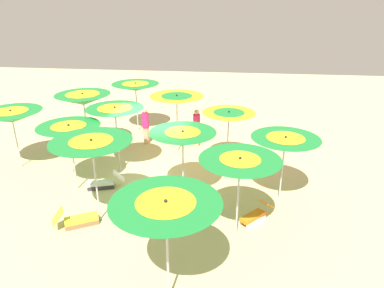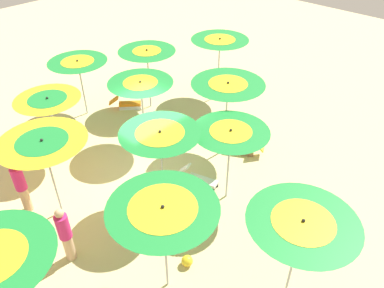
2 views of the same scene
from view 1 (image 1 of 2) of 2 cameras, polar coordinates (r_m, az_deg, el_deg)
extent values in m
cube|color=beige|center=(12.52, -6.52, -5.89)|extent=(39.07, 39.07, 0.04)
cylinder|color=#B2B2B7|center=(14.52, -26.63, 0.26)|extent=(0.05, 0.05, 1.98)
cone|color=#1E8C38|center=(14.22, -27.33, 3.95)|extent=(2.18, 2.18, 0.43)
cone|color=yellow|center=(14.19, -27.40, 4.33)|extent=(1.21, 1.21, 0.24)
sphere|color=black|center=(14.15, -27.50, 4.88)|extent=(0.07, 0.07, 0.07)
cylinder|color=#B2B2B7|center=(12.06, -18.73, -2.66)|extent=(0.05, 0.05, 2.04)
cone|color=#1E8C38|center=(11.68, -19.35, 1.87)|extent=(1.98, 1.98, 0.40)
cone|color=yellow|center=(11.65, -19.41, 2.32)|extent=(1.08, 1.08, 0.22)
sphere|color=black|center=(11.60, -19.50, 2.93)|extent=(0.07, 0.07, 0.07)
cylinder|color=#B2B2B7|center=(10.16, -15.32, -6.45)|extent=(0.05, 0.05, 2.26)
cone|color=#1E8C38|center=(9.67, -16.01, -0.58)|extent=(2.19, 2.19, 0.39)
cone|color=yellow|center=(9.64, -16.07, -0.04)|extent=(1.16, 1.16, 0.21)
sphere|color=black|center=(9.59, -16.15, 0.66)|extent=(0.07, 0.07, 0.07)
cylinder|color=#B2B2B7|center=(7.43, -4.01, -17.89)|extent=(0.05, 0.05, 2.24)
cone|color=#1E8C38|center=(6.76, -4.27, -10.67)|extent=(2.16, 2.16, 0.34)
cone|color=yellow|center=(6.71, -4.29, -10.07)|extent=(1.15, 1.15, 0.18)
sphere|color=black|center=(6.65, -4.32, -9.23)|extent=(0.07, 0.07, 0.07)
cylinder|color=#B2B2B7|center=(14.94, -16.82, 2.84)|extent=(0.05, 0.05, 2.21)
cone|color=#1E8C38|center=(14.62, -17.31, 6.92)|extent=(2.17, 2.17, 0.44)
cone|color=yellow|center=(14.60, -17.35, 7.27)|extent=(1.33, 1.33, 0.27)
sphere|color=black|center=(14.56, -17.42, 7.86)|extent=(0.07, 0.07, 0.07)
cylinder|color=#B2B2B7|center=(12.85, -11.99, 0.19)|extent=(0.05, 0.05, 2.26)
cone|color=#1E8C38|center=(12.47, -12.41, 4.98)|extent=(2.00, 2.00, 0.35)
cone|color=yellow|center=(12.45, -12.44, 5.31)|extent=(1.19, 1.19, 0.21)
sphere|color=black|center=(12.41, -12.49, 5.88)|extent=(0.07, 0.07, 0.07)
cylinder|color=#B2B2B7|center=(10.91, -1.46, -4.14)|extent=(0.05, 0.05, 2.04)
cone|color=#1E8C38|center=(10.49, -1.51, 0.82)|extent=(2.02, 2.02, 0.45)
cone|color=yellow|center=(10.44, -1.52, 1.39)|extent=(1.07, 1.07, 0.23)
sphere|color=black|center=(10.39, -1.53, 2.11)|extent=(0.07, 0.07, 0.07)
cylinder|color=#B2B2B7|center=(9.29, 7.44, -9.31)|extent=(0.05, 0.05, 2.10)
cone|color=#1E8C38|center=(8.78, 7.78, -3.49)|extent=(2.07, 2.07, 0.35)
cone|color=yellow|center=(8.74, 7.81, -2.94)|extent=(1.03, 1.03, 0.17)
sphere|color=black|center=(8.69, 7.85, -2.28)|extent=(0.07, 0.07, 0.07)
cylinder|color=#B2B2B7|center=(16.88, -8.96, 5.63)|extent=(0.05, 0.05, 2.11)
cone|color=#1E8C38|center=(16.61, -9.18, 9.11)|extent=(2.19, 2.19, 0.33)
cone|color=yellow|center=(16.59, -9.20, 9.38)|extent=(1.22, 1.22, 0.19)
sphere|color=black|center=(16.56, -9.23, 9.77)|extent=(0.07, 0.07, 0.07)
cylinder|color=#B2B2B7|center=(14.31, -2.42, 2.94)|extent=(0.05, 0.05, 2.21)
cone|color=yellow|center=(13.98, -2.49, 7.20)|extent=(2.14, 2.14, 0.32)
cone|color=#1E8C38|center=(13.96, -2.50, 7.49)|extent=(1.23, 1.23, 0.18)
sphere|color=black|center=(13.93, -2.51, 7.95)|extent=(0.07, 0.07, 0.07)
cylinder|color=#B2B2B7|center=(13.00, 5.82, 0.22)|extent=(0.05, 0.05, 1.99)
cone|color=yellow|center=(12.65, 6.00, 4.38)|extent=(1.91, 1.91, 0.35)
cone|color=#1E8C38|center=(12.63, 6.01, 4.72)|extent=(1.12, 1.12, 0.20)
sphere|color=black|center=(12.59, 6.04, 5.26)|extent=(0.07, 0.07, 0.07)
cylinder|color=#B2B2B7|center=(11.20, 14.42, -4.46)|extent=(0.05, 0.05, 1.93)
cone|color=#1E8C38|center=(10.81, 14.92, 0.09)|extent=(2.06, 2.06, 0.36)
cone|color=yellow|center=(10.78, 14.96, 0.51)|extent=(1.14, 1.14, 0.20)
sphere|color=black|center=(10.73, 15.03, 1.12)|extent=(0.07, 0.07, 0.07)
cube|color=silver|center=(10.32, 10.40, -12.42)|extent=(0.59, 0.64, 0.14)
cube|color=silver|center=(10.47, 9.17, -11.77)|extent=(0.59, 0.64, 0.14)
cube|color=orange|center=(10.33, 9.83, -11.55)|extent=(0.77, 0.81, 0.10)
cube|color=orange|center=(10.63, 11.99, -9.49)|extent=(0.47, 0.48, 0.30)
cube|color=#333338|center=(12.16, -14.61, -6.99)|extent=(0.85, 0.29, 0.14)
cube|color=#333338|center=(12.41, -14.54, -6.35)|extent=(0.85, 0.29, 0.14)
cube|color=white|center=(12.22, -14.63, -6.17)|extent=(0.93, 0.53, 0.10)
cube|color=white|center=(12.08, -11.89, -5.07)|extent=(0.43, 0.38, 0.38)
cube|color=olive|center=(10.77, -17.60, -11.56)|extent=(0.82, 0.47, 0.14)
cube|color=olive|center=(10.49, -17.41, -12.57)|extent=(0.82, 0.47, 0.14)
cube|color=yellow|center=(10.56, -17.58, -11.52)|extent=(0.96, 0.74, 0.10)
cube|color=yellow|center=(10.44, -21.06, -10.94)|extent=(0.45, 0.46, 0.40)
cylinder|color=#D8A87F|center=(15.45, -7.46, 1.40)|extent=(0.24, 0.24, 0.75)
cylinder|color=#D82672|center=(15.21, -7.60, 3.86)|extent=(0.30, 0.30, 0.66)
sphere|color=#D8A87F|center=(15.07, -7.68, 5.41)|extent=(0.20, 0.20, 0.20)
cylinder|color=#D8A87F|center=(15.01, 0.74, 0.99)|extent=(0.24, 0.24, 0.77)
cylinder|color=#D82672|center=(14.75, 0.75, 3.60)|extent=(0.30, 0.30, 0.68)
sphere|color=#D8A87F|center=(14.61, 0.76, 5.24)|extent=(0.21, 0.21, 0.21)
sphere|color=yellow|center=(14.71, -17.24, -1.62)|extent=(0.27, 0.27, 0.27)
camera|label=2|loc=(18.83, -26.90, 25.48)|focal=35.25mm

